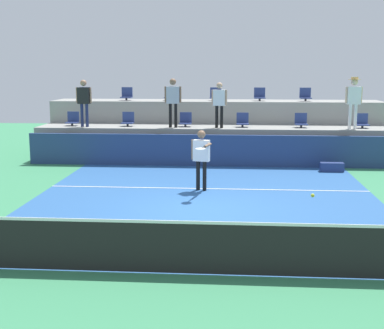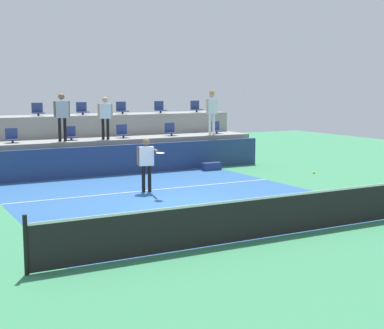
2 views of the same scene
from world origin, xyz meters
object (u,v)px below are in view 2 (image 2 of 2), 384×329
object	(u,v)px
stadium_chair_upper_mid_right	(122,109)
spectator_in_white	(62,112)
stadium_chair_upper_far_right	(196,107)
stadium_chair_lower_right	(171,130)
stadium_chair_upper_center	(82,110)
stadium_chair_lower_mid_right	(123,132)
stadium_chair_lower_far_right	(216,129)
stadium_chair_upper_mid_left	(38,110)
stadium_chair_lower_mid_left	(71,134)
stadium_chair_upper_right	(160,108)
stadium_chair_lower_left	(12,137)
tennis_player	(147,159)
equipment_bag	(211,166)
spectator_leaning_on_rail	(105,114)
tennis_ball	(314,173)
spectator_with_hat	(212,108)

from	to	relation	value
stadium_chair_upper_mid_right	spectator_in_white	xyz separation A→B (m)	(-3.20, -2.18, 0.01)
stadium_chair_upper_mid_right	stadium_chair_upper_far_right	world-z (taller)	same
stadium_chair_lower_right	stadium_chair_upper_center	xyz separation A→B (m)	(-3.17, 1.80, 0.85)
stadium_chair_lower_mid_right	stadium_chair_lower_far_right	world-z (taller)	same
stadium_chair_lower_right	stadium_chair_upper_mid_left	xyz separation A→B (m)	(-4.98, 1.80, 0.85)
stadium_chair_lower_mid_left	stadium_chair_lower_right	world-z (taller)	same
stadium_chair_upper_mid_left	stadium_chair_upper_right	size ratio (longest dim) A/B	1.00
stadium_chair_lower_left	stadium_chair_upper_far_right	distance (m)	8.77
stadium_chair_upper_center	stadium_chair_upper_far_right	world-z (taller)	same
stadium_chair_upper_far_right	tennis_player	distance (m)	8.90
stadium_chair_lower_mid_left	stadium_chair_upper_mid_left	world-z (taller)	stadium_chair_upper_mid_left
spectator_in_white	equipment_bag	distance (m)	6.07
spectator_leaning_on_rail	stadium_chair_upper_center	bearing A→B (deg)	95.40
spectator_leaning_on_rail	tennis_ball	xyz separation A→B (m)	(1.93, -9.75, -1.10)
stadium_chair_lower_mid_left	stadium_chair_upper_mid_left	bearing A→B (deg)	113.26
stadium_chair_upper_right	spectator_in_white	bearing A→B (deg)	-156.38
spectator_leaning_on_rail	tennis_ball	size ratio (longest dim) A/B	23.87
stadium_chair_lower_right	tennis_player	xyz separation A→B (m)	(-3.33, -5.06, -0.43)
stadium_chair_lower_mid_right	spectator_leaning_on_rail	xyz separation A→B (m)	(-0.85, -0.38, 0.76)
stadium_chair_upper_right	spectator_leaning_on_rail	distance (m)	3.98
stadium_chair_upper_mid_right	stadium_chair_upper_right	xyz separation A→B (m)	(1.79, 0.00, 0.00)
stadium_chair_upper_right	spectator_with_hat	xyz separation A→B (m)	(1.38, -2.18, 0.07)
stadium_chair_lower_mid_right	stadium_chair_upper_center	size ratio (longest dim) A/B	1.00
stadium_chair_lower_mid_right	spectator_with_hat	size ratio (longest dim) A/B	0.29
equipment_bag	spectator_with_hat	bearing A→B (deg)	59.29
stadium_chair_upper_mid_right	stadium_chair_lower_right	bearing A→B (deg)	-51.62
stadium_chair_lower_left	stadium_chair_lower_far_right	xyz separation A→B (m)	(8.54, 0.00, 0.00)
stadium_chair_lower_mid_left	stadium_chair_upper_mid_right	world-z (taller)	stadium_chair_upper_mid_right
stadium_chair_lower_left	spectator_in_white	distance (m)	1.97
stadium_chair_upper_far_right	tennis_player	world-z (taller)	stadium_chair_upper_far_right
stadium_chair_upper_far_right	tennis_player	xyz separation A→B (m)	(-5.51, -6.86, -1.28)
tennis_ball	stadium_chair_upper_mid_left	bearing A→B (deg)	108.31
stadium_chair_upper_far_right	spectator_with_hat	bearing A→B (deg)	-101.23
spectator_leaning_on_rail	stadium_chair_upper_far_right	bearing A→B (deg)	23.01
stadium_chair_lower_mid_right	tennis_player	bearing A→B (deg)	-103.48
stadium_chair_lower_right	stadium_chair_upper_mid_left	bearing A→B (deg)	160.14
stadium_chair_upper_far_right	stadium_chair_upper_right	bearing A→B (deg)	180.00
spectator_with_hat	tennis_ball	distance (m)	10.22
stadium_chair_lower_mid_right	stadium_chair_upper_far_right	distance (m)	4.73
tennis_ball	spectator_leaning_on_rail	bearing A→B (deg)	101.19
stadium_chair_lower_mid_left	spectator_with_hat	bearing A→B (deg)	-3.69
tennis_player	equipment_bag	world-z (taller)	tennis_player
stadium_chair_upper_mid_right	spectator_leaning_on_rail	distance (m)	2.67
stadium_chair_upper_right	stadium_chair_upper_mid_left	bearing A→B (deg)	180.00
stadium_chair_upper_far_right	equipment_bag	distance (m)	4.54
stadium_chair_upper_mid_right	stadium_chair_upper_right	distance (m)	1.79
stadium_chair_upper_center	spectator_in_white	world-z (taller)	spectator_in_white
stadium_chair_lower_right	stadium_chair_lower_mid_left	bearing A→B (deg)	180.00
stadium_chair_lower_mid_right	equipment_bag	size ratio (longest dim) A/B	0.68
stadium_chair_upper_mid_left	stadium_chair_upper_mid_right	xyz separation A→B (m)	(3.56, 0.00, 0.00)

